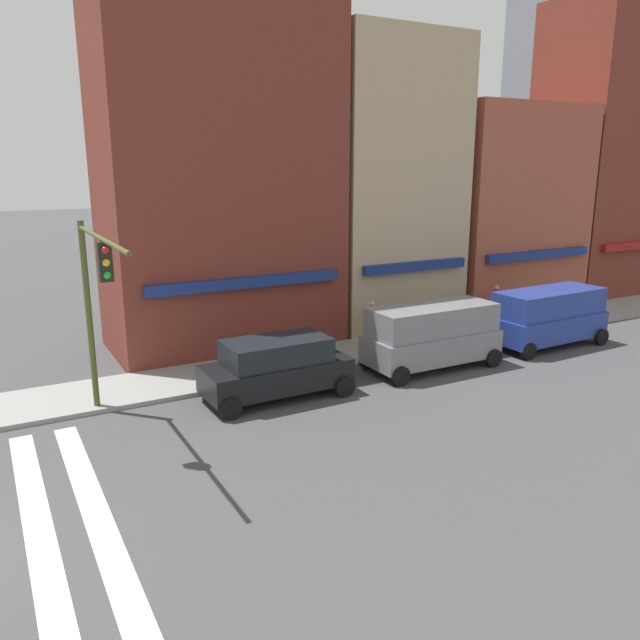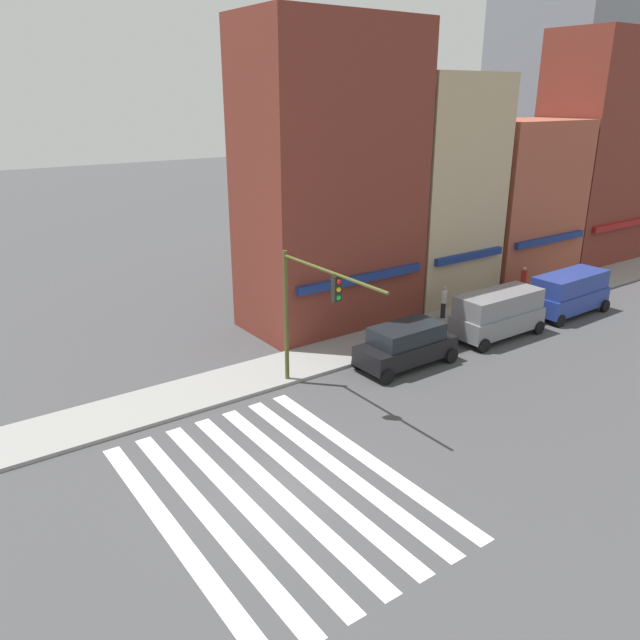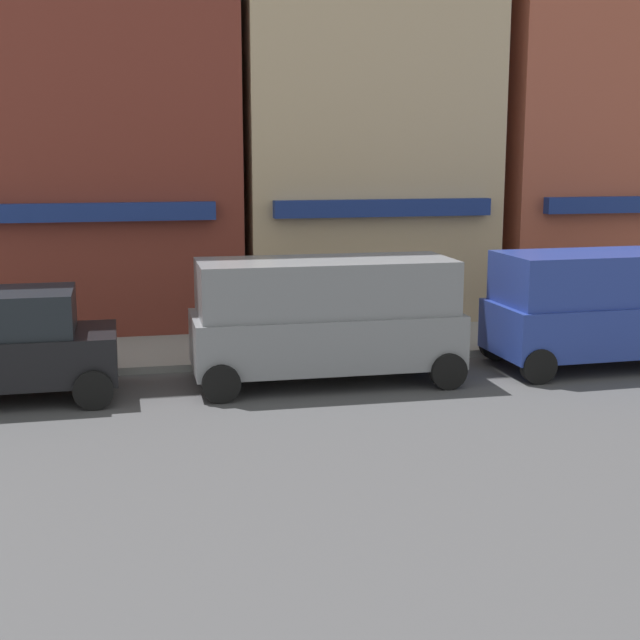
{
  "view_description": "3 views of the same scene",
  "coord_description": "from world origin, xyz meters",
  "px_view_note": "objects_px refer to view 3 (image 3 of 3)",
  "views": [
    {
      "loc": [
        1.86,
        -12.39,
        7.25
      ],
      "look_at": [
        11.99,
        6.0,
        2.0
      ],
      "focal_mm": 35.0,
      "sensor_mm": 36.0,
      "label": 1
    },
    {
      "loc": [
        -8.39,
        -14.07,
        11.52
      ],
      "look_at": [
        4.48,
        4.0,
        3.5
      ],
      "focal_mm": 35.0,
      "sensor_mm": 36.0,
      "label": 2
    },
    {
      "loc": [
        12.29,
        -11.34,
        4.35
      ],
      "look_at": [
        15.8,
        4.7,
        1.2
      ],
      "focal_mm": 50.0,
      "sensor_mm": 36.0,
      "label": 3
    }
  ],
  "objects_px": {
    "van_grey": "(326,315)",
    "van_blue": "(614,304)",
    "pedestrian_red_jacket": "(555,289)",
    "pedestrian_white_shirt": "(275,299)"
  },
  "relations": [
    {
      "from": "van_grey",
      "to": "van_blue",
      "type": "relative_size",
      "value": 0.99
    },
    {
      "from": "van_grey",
      "to": "pedestrian_red_jacket",
      "type": "xyz_separation_m",
      "value": [
        6.39,
        3.35,
        -0.21
      ]
    },
    {
      "from": "pedestrian_white_shirt",
      "to": "pedestrian_red_jacket",
      "type": "bearing_deg",
      "value": -77.94
    },
    {
      "from": "pedestrian_red_jacket",
      "to": "pedestrian_white_shirt",
      "type": "bearing_deg",
      "value": -90.2
    },
    {
      "from": "pedestrian_white_shirt",
      "to": "pedestrian_red_jacket",
      "type": "xyz_separation_m",
      "value": [
        6.81,
        0.05,
        0.0
      ]
    },
    {
      "from": "pedestrian_white_shirt",
      "to": "van_blue",
      "type": "bearing_deg",
      "value": -105.61
    },
    {
      "from": "pedestrian_red_jacket",
      "to": "van_blue",
      "type": "bearing_deg",
      "value": -7.56
    },
    {
      "from": "van_blue",
      "to": "pedestrian_red_jacket",
      "type": "height_order",
      "value": "van_blue"
    },
    {
      "from": "van_grey",
      "to": "pedestrian_white_shirt",
      "type": "bearing_deg",
      "value": 97.52
    },
    {
      "from": "van_grey",
      "to": "van_blue",
      "type": "xyz_separation_m",
      "value": [
        5.98,
        0.0,
        0.0
      ]
    }
  ]
}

